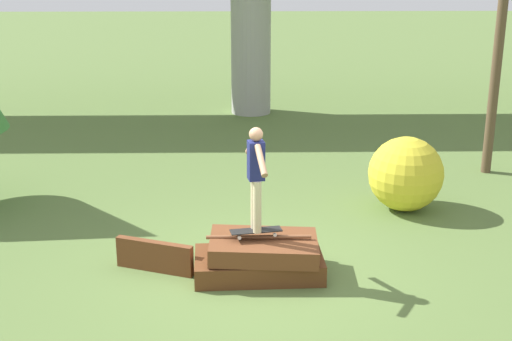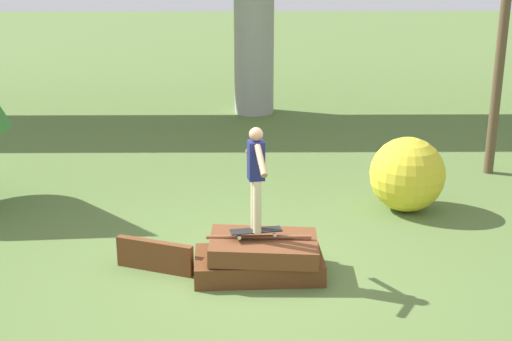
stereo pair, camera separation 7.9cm
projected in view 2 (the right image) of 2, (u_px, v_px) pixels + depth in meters
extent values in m
plane|color=#567038|center=(259.00, 274.00, 10.47)|extent=(80.00, 80.00, 0.00)
cube|color=#5B3319|center=(259.00, 265.00, 10.42)|extent=(1.90, 1.05, 0.31)
cube|color=brown|center=(264.00, 247.00, 10.34)|extent=(1.59, 1.04, 0.30)
cylinder|color=brown|center=(259.00, 237.00, 10.29)|extent=(1.52, 0.06, 0.06)
cube|color=brown|center=(155.00, 256.00, 10.53)|extent=(1.18, 0.54, 0.47)
cube|color=black|center=(256.00, 230.00, 10.24)|extent=(0.77, 0.34, 0.01)
cylinder|color=silver|center=(272.00, 230.00, 10.38)|extent=(0.06, 0.04, 0.05)
cylinder|color=silver|center=(275.00, 235.00, 10.22)|extent=(0.06, 0.04, 0.05)
cylinder|color=silver|center=(237.00, 233.00, 10.29)|extent=(0.06, 0.04, 0.05)
cylinder|color=silver|center=(239.00, 238.00, 10.12)|extent=(0.06, 0.04, 0.05)
cylinder|color=#C6B78E|center=(255.00, 203.00, 10.19)|extent=(0.12, 0.12, 0.77)
cylinder|color=#C6B78E|center=(257.00, 207.00, 10.04)|extent=(0.12, 0.12, 0.77)
cube|color=#191E51|center=(256.00, 160.00, 9.91)|extent=(0.26, 0.25, 0.56)
sphere|color=#A37556|center=(256.00, 134.00, 9.79)|extent=(0.20, 0.20, 0.20)
cylinder|color=#A37556|center=(251.00, 147.00, 10.19)|extent=(0.18, 0.52, 0.35)
cylinder|color=#A37556|center=(261.00, 161.00, 9.56)|extent=(0.18, 0.52, 0.35)
cylinder|color=#9E9E99|center=(254.00, 19.00, 19.45)|extent=(1.10, 1.10, 5.22)
sphere|color=gold|center=(407.00, 174.00, 12.77)|extent=(1.35, 1.35, 1.35)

